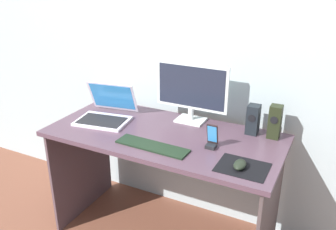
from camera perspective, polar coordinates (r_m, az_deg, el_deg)
name	(u,v)px	position (r m, az deg, el deg)	size (l,w,h in m)	color
wall_back	(193,39)	(2.33, 3.93, 12.00)	(6.00, 0.04, 2.50)	#A3B3B7
desk	(164,157)	(2.22, -0.60, -6.64)	(1.40, 0.66, 0.75)	#4C3643
monitor	(191,90)	(2.24, 3.74, 3.92)	(0.47, 0.14, 0.38)	silver
speaker_right	(275,122)	(2.14, 16.57, -1.04)	(0.07, 0.07, 0.20)	black
speaker_near_monitor	(253,119)	(2.17, 13.32, -0.69)	(0.07, 0.08, 0.18)	black
laptop	(106,113)	(2.35, -9.79, 0.38)	(0.37, 0.37, 0.22)	silver
keyboard_external	(152,146)	(1.99, -2.52, -4.94)	(0.42, 0.11, 0.01)	black
mousepad	(243,167)	(1.83, 11.73, -8.10)	(0.25, 0.20, 0.00)	black
mouse	(240,165)	(1.81, 11.31, -7.72)	(0.06, 0.10, 0.04)	black
phone_in_dock	(212,139)	(1.98, 6.96, -3.86)	(0.06, 0.06, 0.14)	black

